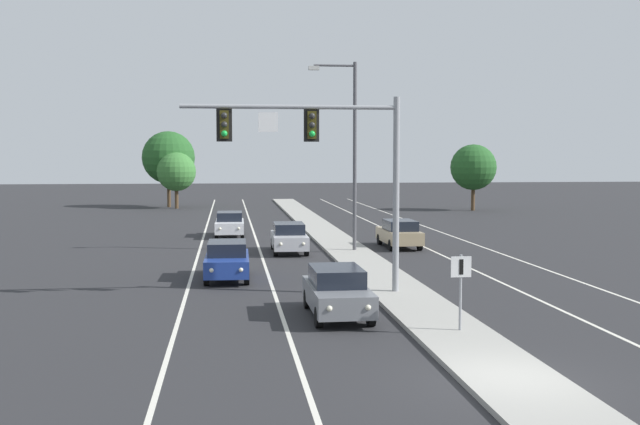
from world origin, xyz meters
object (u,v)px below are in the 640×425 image
at_px(car_oncoming_blue, 227,260).
at_px(tree_far_left_a, 168,158).
at_px(car_oncoming_white, 230,224).
at_px(car_receding_tan, 399,233).
at_px(car_oncoming_silver, 289,237).
at_px(tree_far_right_a, 473,167).
at_px(car_oncoming_grey, 337,291).
at_px(median_sign_post, 461,281).
at_px(overhead_signal_mast, 327,151).
at_px(tree_far_left_c, 176,172).
at_px(street_lamp_median, 351,145).

xyz_separation_m(car_oncoming_blue, tree_far_left_a, (-5.92, 46.67, 4.22)).
bearing_deg(car_oncoming_white, car_receding_tan, -37.20).
xyz_separation_m(car_oncoming_silver, tree_far_right_a, (19.99, 29.70, 3.30)).
bearing_deg(car_oncoming_silver, car_oncoming_grey, -89.18).
relative_size(car_oncoming_white, tree_far_right_a, 0.71).
height_order(car_receding_tan, tree_far_right_a, tree_far_right_a).
xyz_separation_m(car_oncoming_silver, car_oncoming_white, (-3.16, 8.67, 0.00)).
bearing_deg(car_oncoming_blue, tree_far_left_a, 97.23).
relative_size(median_sign_post, tree_far_left_a, 0.29).
relative_size(overhead_signal_mast, tree_far_left_a, 1.04).
xyz_separation_m(overhead_signal_mast, tree_far_left_c, (-8.68, 48.91, -1.72)).
bearing_deg(car_receding_tan, median_sign_post, -98.07).
height_order(car_receding_tan, tree_far_left_a, tree_far_left_a).
distance_m(median_sign_post, car_oncoming_silver, 19.86).
xyz_separation_m(car_receding_tan, tree_far_left_a, (-15.60, 36.67, 4.22)).
distance_m(car_oncoming_silver, tree_far_left_a, 39.43).
bearing_deg(car_oncoming_grey, car_oncoming_blue, 113.94).
height_order(car_oncoming_grey, tree_far_left_a, tree_far_left_a).
bearing_deg(car_oncoming_white, car_oncoming_grey, -82.33).
height_order(street_lamp_median, car_oncoming_white, street_lamp_median).
bearing_deg(tree_far_left_c, street_lamp_median, -72.30).
height_order(car_oncoming_blue, tree_far_left_a, tree_far_left_a).
distance_m(overhead_signal_mast, car_receding_tan, 16.31).
xyz_separation_m(car_oncoming_blue, tree_far_left_c, (-5.01, 44.44, 2.82)).
bearing_deg(street_lamp_median, car_oncoming_white, 125.29).
xyz_separation_m(car_oncoming_silver, tree_far_left_a, (-9.23, 38.10, 4.22)).
bearing_deg(tree_far_right_a, car_receding_tan, -115.71).
height_order(car_oncoming_blue, tree_far_right_a, tree_far_right_a).
xyz_separation_m(overhead_signal_mast, car_oncoming_grey, (-0.13, -3.50, -4.54)).
bearing_deg(tree_far_left_a, tree_far_right_a, -16.05).
bearing_deg(tree_far_left_a, car_oncoming_silver, -76.39).
bearing_deg(overhead_signal_mast, car_oncoming_white, 99.23).
distance_m(street_lamp_median, car_oncoming_grey, 17.14).
height_order(car_oncoming_white, tree_far_right_a, tree_far_right_a).
height_order(overhead_signal_mast, street_lamp_median, street_lamp_median).
bearing_deg(tree_far_left_a, car_oncoming_blue, -82.77).
xyz_separation_m(car_oncoming_grey, tree_far_left_c, (-8.55, 52.41, 2.82)).
distance_m(street_lamp_median, tree_far_right_a, 34.48).
height_order(car_oncoming_silver, tree_far_left_c, tree_far_left_c).
bearing_deg(street_lamp_median, median_sign_post, -89.61).
distance_m(car_oncoming_blue, tree_far_left_a, 47.23).
xyz_separation_m(median_sign_post, tree_far_right_a, (16.59, 49.24, 2.53)).
relative_size(street_lamp_median, tree_far_right_a, 1.58).
distance_m(median_sign_post, tree_far_left_a, 59.12).
bearing_deg(overhead_signal_mast, car_oncoming_silver, 91.62).
bearing_deg(car_oncoming_silver, tree_far_right_a, 56.05).
relative_size(car_oncoming_silver, tree_far_right_a, 0.71).
relative_size(street_lamp_median, car_receding_tan, 2.23).
relative_size(tree_far_left_a, tree_far_left_c, 1.38).
height_order(car_oncoming_silver, car_receding_tan, same).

